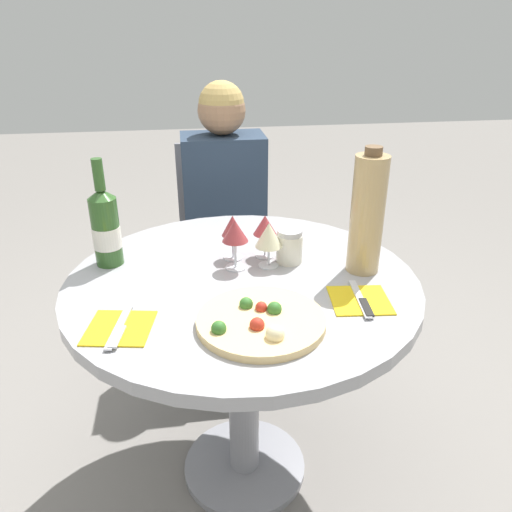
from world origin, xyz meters
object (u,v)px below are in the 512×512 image
pizza_large (261,321)px  wine_bottle (106,227)px  tall_carafe (368,215)px  seated_diner (227,242)px  dining_table (243,318)px  chair_behind_diner (224,248)px

pizza_large → wine_bottle: (-0.39, 0.40, 0.10)m
tall_carafe → seated_diner: bearing=114.7°
dining_table → wine_bottle: wine_bottle is taller
chair_behind_diner → wine_bottle: wine_bottle is taller
dining_table → seated_diner: size_ratio=0.83×
chair_behind_diner → seated_diner: (0.00, -0.15, 0.10)m
dining_table → tall_carafe: bearing=-0.6°
dining_table → wine_bottle: (-0.38, 0.15, 0.25)m
chair_behind_diner → seated_diner: seated_diner is taller
chair_behind_diner → wine_bottle: 0.92m
pizza_large → wine_bottle: bearing=134.7°
seated_diner → chair_behind_diner: bearing=-90.0°
seated_diner → tall_carafe: 0.88m
chair_behind_diner → dining_table: bearing=88.7°
pizza_large → wine_bottle: 0.57m
dining_table → seated_diner: seated_diner is taller
dining_table → chair_behind_diner: size_ratio=1.09×
wine_bottle → chair_behind_diner: bearing=60.8°
dining_table → pizza_large: size_ratio=3.21×
wine_bottle → pizza_large: bearing=-45.3°
pizza_large → tall_carafe: (0.34, 0.24, 0.16)m
chair_behind_diner → tall_carafe: 1.04m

